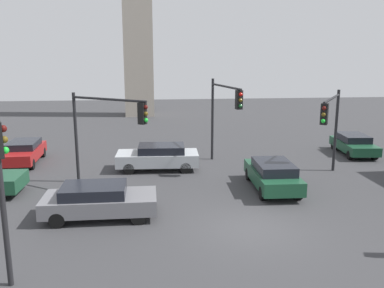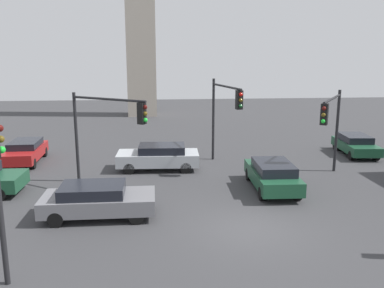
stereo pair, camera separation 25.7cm
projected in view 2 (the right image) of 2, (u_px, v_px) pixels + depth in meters
The scene contains 9 objects.
ground_plane at pixel (248, 229), 15.78m from camera, with size 91.75×91.75×0.00m, color #38383A.
traffic_light_2 at pixel (331, 118), 21.04m from camera, with size 2.57×3.81×4.63m.
traffic_light_3 at pixel (108, 120), 20.01m from camera, with size 3.79×2.63×4.66m.
traffic_light_4 at pixel (225, 106), 23.60m from camera, with size 1.06×4.28×5.08m.
car_0 at pixel (272, 175), 20.24m from camera, with size 2.06×4.62×1.43m.
car_1 at pixel (159, 156), 23.80m from camera, with size 4.73×2.21×1.45m.
car_2 at pixel (97, 200), 16.86m from camera, with size 4.57×2.04×1.39m.
car_3 at pixel (355, 144), 27.33m from camera, with size 2.20×4.33×1.30m.
car_6 at pixel (25, 151), 25.29m from camera, with size 1.97×4.42×1.35m.
Camera 2 is at (-3.48, -14.46, 6.59)m, focal length 38.63 mm.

